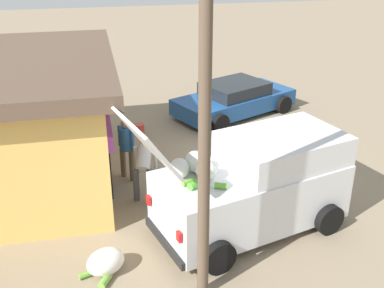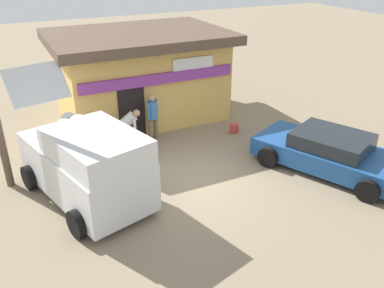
{
  "view_description": "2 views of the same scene",
  "coord_description": "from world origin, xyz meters",
  "px_view_note": "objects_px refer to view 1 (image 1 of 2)",
  "views": [
    {
      "loc": [
        -11.09,
        3.43,
        6.0
      ],
      "look_at": [
        -0.5,
        1.25,
        1.04
      ],
      "focal_mm": 44.08,
      "sensor_mm": 36.0,
      "label": 1
    },
    {
      "loc": [
        -4.24,
        -8.99,
        5.99
      ],
      "look_at": [
        0.4,
        0.77,
        0.71
      ],
      "focal_mm": 38.05,
      "sensor_mm": 36.0,
      "label": 2
    }
  ],
  "objects_px": {
    "vendor_standing": "(126,145)",
    "customer_bending": "(144,165)",
    "storefront_bar": "(23,121)",
    "parked_sedan": "(234,99)",
    "unloaded_banana_pile": "(105,263)",
    "delivery_van": "(256,184)",
    "paint_bucket": "(139,129)"
  },
  "relations": [
    {
      "from": "delivery_van",
      "to": "customer_bending",
      "type": "relative_size",
      "value": 3.58
    },
    {
      "from": "vendor_standing",
      "to": "customer_bending",
      "type": "distance_m",
      "value": 1.06
    },
    {
      "from": "customer_bending",
      "to": "paint_bucket",
      "type": "bearing_deg",
      "value": -3.78
    },
    {
      "from": "delivery_van",
      "to": "customer_bending",
      "type": "height_order",
      "value": "delivery_van"
    },
    {
      "from": "paint_bucket",
      "to": "delivery_van",
      "type": "bearing_deg",
      "value": -160.57
    },
    {
      "from": "unloaded_banana_pile",
      "to": "paint_bucket",
      "type": "height_order",
      "value": "unloaded_banana_pile"
    },
    {
      "from": "delivery_van",
      "to": "paint_bucket",
      "type": "bearing_deg",
      "value": 19.43
    },
    {
      "from": "delivery_van",
      "to": "vendor_standing",
      "type": "relative_size",
      "value": 3.02
    },
    {
      "from": "customer_bending",
      "to": "unloaded_banana_pile",
      "type": "bearing_deg",
      "value": 158.29
    },
    {
      "from": "parked_sedan",
      "to": "customer_bending",
      "type": "bearing_deg",
      "value": 143.31
    },
    {
      "from": "parked_sedan",
      "to": "vendor_standing",
      "type": "height_order",
      "value": "vendor_standing"
    },
    {
      "from": "parked_sedan",
      "to": "unloaded_banana_pile",
      "type": "relative_size",
      "value": 4.71
    },
    {
      "from": "storefront_bar",
      "to": "delivery_van",
      "type": "relative_size",
      "value": 1.29
    },
    {
      "from": "parked_sedan",
      "to": "vendor_standing",
      "type": "distance_m",
      "value": 5.69
    },
    {
      "from": "storefront_bar",
      "to": "parked_sedan",
      "type": "distance_m",
      "value": 7.52
    },
    {
      "from": "delivery_van",
      "to": "paint_bucket",
      "type": "relative_size",
      "value": 14.52
    },
    {
      "from": "customer_bending",
      "to": "unloaded_banana_pile",
      "type": "xyz_separation_m",
      "value": [
        -2.67,
        1.06,
        -0.64
      ]
    },
    {
      "from": "storefront_bar",
      "to": "unloaded_banana_pile",
      "type": "xyz_separation_m",
      "value": [
        -4.13,
        -1.76,
        -1.42
      ]
    },
    {
      "from": "unloaded_banana_pile",
      "to": "delivery_van",
      "type": "bearing_deg",
      "value": -73.86
    },
    {
      "from": "customer_bending",
      "to": "vendor_standing",
      "type": "bearing_deg",
      "value": 18.2
    },
    {
      "from": "parked_sedan",
      "to": "delivery_van",
      "type": "bearing_deg",
      "value": 167.35
    },
    {
      "from": "storefront_bar",
      "to": "customer_bending",
      "type": "relative_size",
      "value": 4.62
    },
    {
      "from": "delivery_van",
      "to": "parked_sedan",
      "type": "bearing_deg",
      "value": -12.65
    },
    {
      "from": "storefront_bar",
      "to": "unloaded_banana_pile",
      "type": "relative_size",
      "value": 6.49
    },
    {
      "from": "storefront_bar",
      "to": "unloaded_banana_pile",
      "type": "bearing_deg",
      "value": -156.88
    },
    {
      "from": "vendor_standing",
      "to": "paint_bucket",
      "type": "distance_m",
      "value": 2.99
    },
    {
      "from": "parked_sedan",
      "to": "unloaded_banana_pile",
      "type": "xyz_separation_m",
      "value": [
        -7.66,
        4.78,
        -0.33
      ]
    },
    {
      "from": "delivery_van",
      "to": "paint_bucket",
      "type": "xyz_separation_m",
      "value": [
        5.55,
        1.96,
        -0.86
      ]
    },
    {
      "from": "storefront_bar",
      "to": "parked_sedan",
      "type": "height_order",
      "value": "storefront_bar"
    },
    {
      "from": "vendor_standing",
      "to": "parked_sedan",
      "type": "bearing_deg",
      "value": -45.45
    },
    {
      "from": "storefront_bar",
      "to": "vendor_standing",
      "type": "relative_size",
      "value": 3.89
    },
    {
      "from": "vendor_standing",
      "to": "paint_bucket",
      "type": "xyz_separation_m",
      "value": [
        2.83,
        -0.58,
        -0.79
      ]
    }
  ]
}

